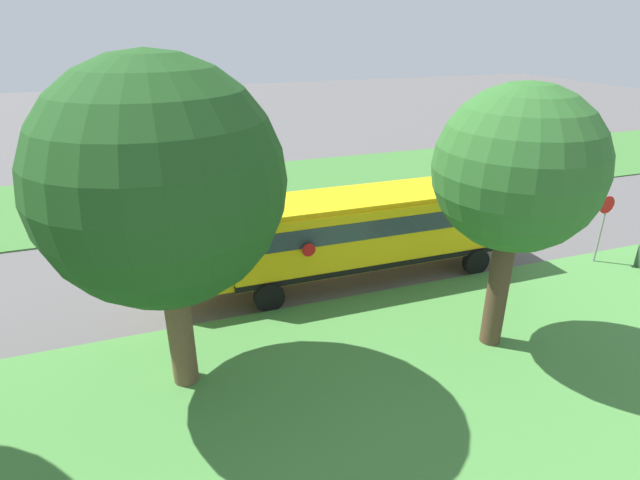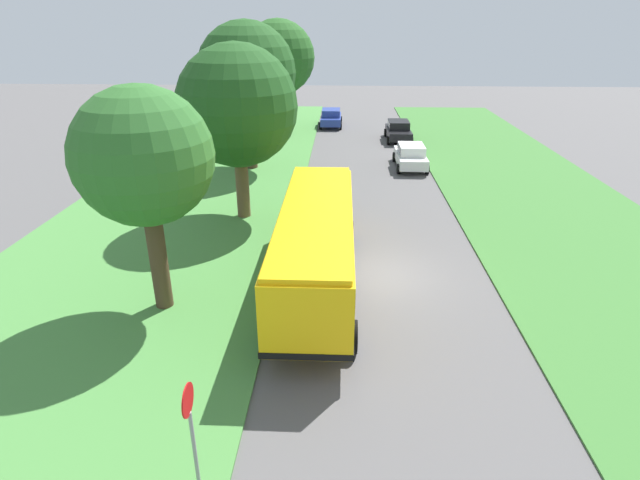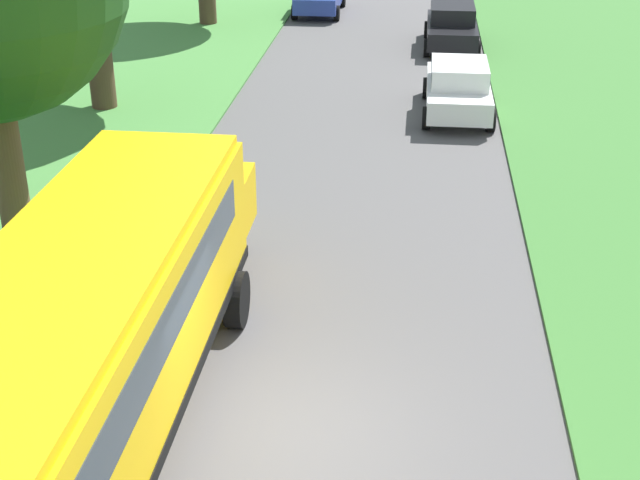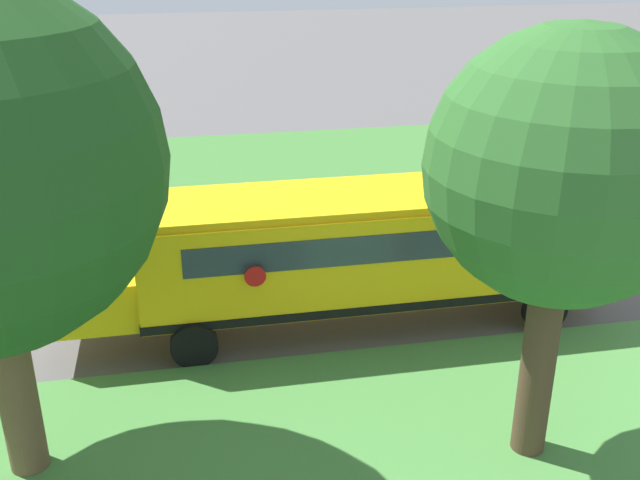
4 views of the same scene
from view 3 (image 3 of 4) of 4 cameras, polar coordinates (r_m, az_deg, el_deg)
ground_plane at (r=13.11m, az=-1.97°, el=-12.53°), size 120.00×120.00×0.00m
school_bus at (r=11.88m, az=-15.31°, el=-6.72°), size 2.84×12.42×3.16m
car_white_nearest at (r=26.56m, az=8.85°, el=9.76°), size 2.02×4.40×1.56m
car_black_middle at (r=34.53m, az=8.44°, el=13.53°), size 2.02×4.40×1.56m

